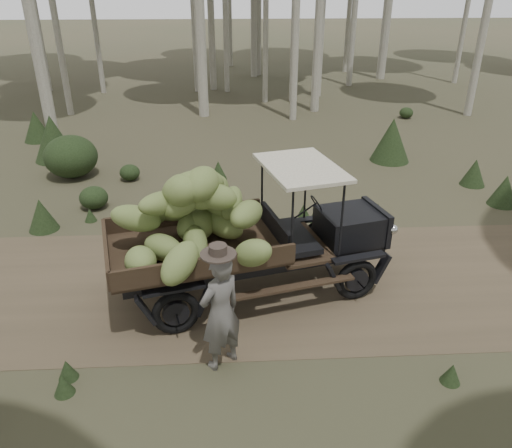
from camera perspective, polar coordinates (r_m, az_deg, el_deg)
The scene contains 5 objects.
ground at distance 8.99m, azimuth 5.52°, elevation -6.61°, with size 120.00×120.00×0.00m, color #473D2B.
dirt_track at distance 8.99m, azimuth 5.52°, elevation -6.59°, with size 70.00×4.00×0.01m, color brown.
banana_truck at distance 7.93m, azimuth -4.05°, elevation 0.34°, with size 4.98×2.99×2.42m.
farmer at distance 6.75m, azimuth -4.09°, elevation -9.89°, with size 0.76×0.72×1.90m.
undergrowth at distance 7.63m, azimuth 3.14°, elevation -8.54°, with size 21.14×23.35×1.33m.
Camera 1 is at (-1.27, -7.43, 4.90)m, focal length 35.00 mm.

